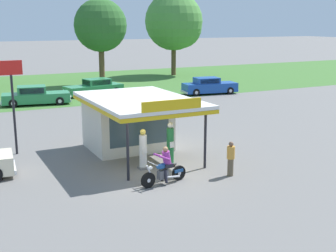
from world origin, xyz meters
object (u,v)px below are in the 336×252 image
at_px(gas_pump_offside, 170,145).
at_px(bystander_strolling_foreground, 231,158).
at_px(gas_pump_nearside, 143,151).
at_px(parked_car_back_row_centre, 94,88).
at_px(parked_car_back_row_left, 209,86).
at_px(roadside_pole_sign, 12,91).
at_px(motorcycle_with_rider, 165,169).
at_px(parked_car_back_row_centre_left, 35,96).

distance_m(gas_pump_offside, bystander_strolling_foreground, 3.04).
bearing_deg(gas_pump_nearside, parked_car_back_row_centre, 78.08).
bearing_deg(parked_car_back_row_centre, bystander_strolling_foreground, -93.74).
bearing_deg(bystander_strolling_foreground, parked_car_back_row_left, 60.67).
height_order(gas_pump_offside, roadside_pole_sign, roadside_pole_sign).
xyz_separation_m(gas_pump_offside, motorcycle_with_rider, (-1.37, -2.20, -0.27)).
relative_size(gas_pump_nearside, bystander_strolling_foreground, 1.21).
bearing_deg(gas_pump_offside, gas_pump_nearside, -180.00).
height_order(gas_pump_nearside, bystander_strolling_foreground, gas_pump_nearside).
bearing_deg(gas_pump_nearside, bystander_strolling_foreground, -40.71).
bearing_deg(parked_car_back_row_centre, gas_pump_offside, -98.40).
distance_m(parked_car_back_row_left, bystander_strolling_foreground, 23.05).
height_order(parked_car_back_row_left, parked_car_back_row_centre_left, parked_car_back_row_left).
bearing_deg(parked_car_back_row_centre_left, gas_pump_nearside, -86.39).
bearing_deg(gas_pump_offside, bystander_strolling_foreground, -57.88).
bearing_deg(bystander_strolling_foreground, parked_car_back_row_centre_left, 100.98).
relative_size(gas_pump_nearside, parked_car_back_row_centre_left, 0.33).
bearing_deg(roadside_pole_sign, parked_car_back_row_centre_left, 75.70).
relative_size(parked_car_back_row_left, bystander_strolling_foreground, 3.50).
distance_m(gas_pump_nearside, bystander_strolling_foreground, 3.94).
relative_size(motorcycle_with_rider, parked_car_back_row_centre, 0.38).
distance_m(parked_car_back_row_centre_left, roadside_pole_sign, 14.64).
bearing_deg(parked_car_back_row_centre, parked_car_back_row_left, -22.96).
relative_size(motorcycle_with_rider, roadside_pole_sign, 0.46).
relative_size(gas_pump_nearside, roadside_pole_sign, 0.39).
relative_size(gas_pump_offside, parked_car_back_row_centre, 0.36).
height_order(gas_pump_nearside, parked_car_back_row_left, gas_pump_nearside).
relative_size(gas_pump_offside, parked_car_back_row_left, 0.38).
relative_size(gas_pump_offside, bystander_strolling_foreground, 1.32).
distance_m(motorcycle_with_rider, parked_car_back_row_centre_left, 21.26).
distance_m(gas_pump_nearside, parked_car_back_row_centre, 22.12).
distance_m(motorcycle_with_rider, bystander_strolling_foreground, 3.01).
bearing_deg(parked_car_back_row_centre_left, roadside_pole_sign, -104.30).
xyz_separation_m(gas_pump_offside, parked_car_back_row_left, (12.91, 17.53, -0.22)).
xyz_separation_m(gas_pump_nearside, bystander_strolling_foreground, (2.99, -2.57, -0.04)).
xyz_separation_m(gas_pump_nearside, motorcycle_with_rider, (0.00, -2.20, -0.19)).
relative_size(gas_pump_offside, motorcycle_with_rider, 0.93).
bearing_deg(roadside_pole_sign, parked_car_back_row_left, 33.22).
relative_size(parked_car_back_row_centre, parked_car_back_row_centre_left, 1.01).
bearing_deg(parked_car_back_row_left, bystander_strolling_foreground, -119.33).
bearing_deg(bystander_strolling_foreground, roadside_pole_sign, 135.47).
distance_m(parked_car_back_row_left, parked_car_back_row_centre_left, 15.55).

